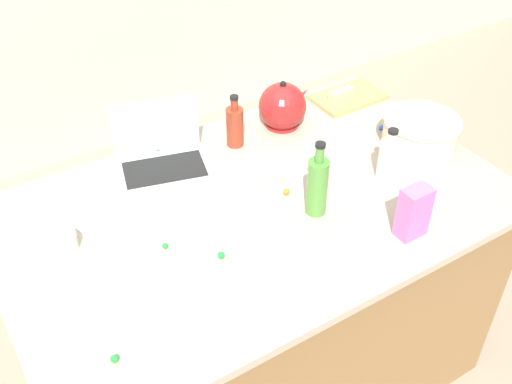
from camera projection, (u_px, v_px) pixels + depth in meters
The scene contains 19 objects.
ground_plane at pixel (256, 371), 2.53m from camera, with size 12.00×12.00×0.00m, color gray.
island_counter at pixel (256, 297), 2.25m from camera, with size 1.62×1.01×0.90m.
laptop at pixel (161, 155), 2.10m from camera, with size 0.36×0.30×0.22m.
mixing_bowl_large at pixel (420, 132), 2.18m from camera, with size 0.28×0.28×0.12m.
bottle_vinegar at pixel (389, 160), 2.02m from camera, with size 0.07×0.07×0.20m.
bottle_soy at pixel (235, 126), 2.18m from camera, with size 0.06×0.06×0.20m.
bottle_olive at pixel (317, 185), 1.87m from camera, with size 0.07×0.07×0.26m.
kettle at pixel (283, 107), 2.29m from camera, with size 0.21×0.18×0.20m.
cutting_board at pixel (348, 97), 2.48m from camera, with size 0.29×0.18×0.02m, color tan.
butter_stick_left at pixel (341, 94), 2.45m from camera, with size 0.11×0.04×0.04m, color #F4E58C.
ramekin_small at pixel (271, 177), 2.04m from camera, with size 0.08×0.08×0.04m, color beige.
ramekin_medium at pixel (60, 243), 1.79m from camera, with size 0.10×0.10×0.05m, color white.
candy_bag at pixel (414, 212), 1.80m from camera, with size 0.09×0.06×0.17m, color pink.
candy_0 at pixel (221, 255), 1.77m from camera, with size 0.02×0.02×0.02m, color green.
candy_1 at pixel (165, 246), 1.80m from camera, with size 0.02×0.02×0.02m, color green.
candy_2 at pixel (286, 192), 2.00m from camera, with size 0.02×0.02×0.02m, color orange.
candy_3 at pixel (381, 128), 2.30m from camera, with size 0.02×0.02×0.02m, color blue.
candy_4 at pixel (158, 152), 2.18m from camera, with size 0.02×0.02×0.02m, color blue.
candy_5 at pixel (115, 359), 1.49m from camera, with size 0.02×0.02×0.02m, color green.
Camera 1 is at (-0.80, -1.28, 2.16)m, focal length 42.90 mm.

